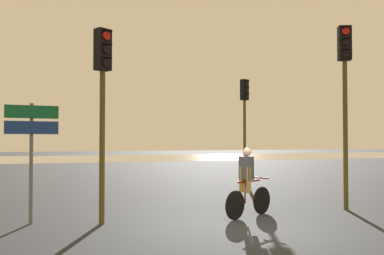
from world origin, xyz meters
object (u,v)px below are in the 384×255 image
(traffic_light_near_left, at_px, (103,88))
(cyclist, at_px, (247,182))
(traffic_light_near_right, at_px, (345,82))
(direction_sign_post, at_px, (32,140))
(traffic_light_far_right, at_px, (245,110))

(traffic_light_near_left, relative_size, cyclist, 2.60)
(traffic_light_near_right, xyz_separation_m, direction_sign_post, (-7.67, 0.44, -1.51))
(traffic_light_near_right, xyz_separation_m, cyclist, (-2.89, -0.20, -2.48))
(traffic_light_near_right, height_order, cyclist, traffic_light_near_right)
(traffic_light_near_right, bearing_deg, traffic_light_far_right, -72.81)
(traffic_light_near_left, relative_size, direction_sign_post, 1.62)
(traffic_light_far_right, xyz_separation_m, traffic_light_near_left, (-6.85, -7.61, -0.14))
(traffic_light_near_right, relative_size, cyclist, 2.95)
(direction_sign_post, bearing_deg, traffic_light_near_left, 154.70)
(traffic_light_near_left, bearing_deg, cyclist, 145.68)
(traffic_light_far_right, relative_size, direction_sign_post, 1.70)
(direction_sign_post, height_order, cyclist, direction_sign_post)
(traffic_light_far_right, xyz_separation_m, direction_sign_post, (-8.30, -7.16, -1.28))
(traffic_light_near_right, bearing_deg, direction_sign_post, 18.62)
(direction_sign_post, bearing_deg, traffic_light_far_right, -147.15)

